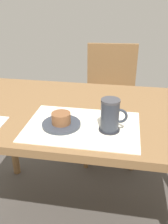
{
  "coord_description": "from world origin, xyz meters",
  "views": [
    {
      "loc": [
        0.18,
        -1.08,
        1.26
      ],
      "look_at": [
        0.02,
        -0.13,
        0.78
      ],
      "focal_mm": 40.0,
      "sensor_mm": 36.0,
      "label": 1
    }
  ],
  "objects_px": {
    "dining_table": "(84,124)",
    "pastry_plate": "(61,124)",
    "pastry": "(61,118)",
    "coffee_mug": "(110,115)",
    "wooden_chair": "(111,97)"
  },
  "relations": [
    {
      "from": "dining_table",
      "to": "coffee_mug",
      "type": "bearing_deg",
      "value": -53.05
    },
    {
      "from": "wooden_chair",
      "to": "pastry",
      "type": "xyz_separation_m",
      "value": [
        -0.15,
        -0.92,
        0.28
      ]
    },
    {
      "from": "wooden_chair",
      "to": "coffee_mug",
      "type": "bearing_deg",
      "value": 88.07
    },
    {
      "from": "wooden_chair",
      "to": "dining_table",
      "type": "bearing_deg",
      "value": 78.24
    },
    {
      "from": "dining_table",
      "to": "pastry_plate",
      "type": "bearing_deg",
      "value": -111.11
    },
    {
      "from": "pastry",
      "to": "coffee_mug",
      "type": "xyz_separation_m",
      "value": [
        0.21,
        -0.0,
        0.04
      ]
    },
    {
      "from": "dining_table",
      "to": "pastry",
      "type": "xyz_separation_m",
      "value": [
        -0.07,
        -0.18,
        0.12
      ]
    },
    {
      "from": "dining_table",
      "to": "coffee_mug",
      "type": "xyz_separation_m",
      "value": [
        0.14,
        -0.18,
        0.16
      ]
    },
    {
      "from": "dining_table",
      "to": "coffee_mug",
      "type": "distance_m",
      "value": 0.28
    },
    {
      "from": "dining_table",
      "to": "coffee_mug",
      "type": "relative_size",
      "value": 9.52
    },
    {
      "from": "dining_table",
      "to": "wooden_chair",
      "type": "relative_size",
      "value": 1.42
    },
    {
      "from": "dining_table",
      "to": "pastry_plate",
      "type": "relative_size",
      "value": 7.64
    },
    {
      "from": "wooden_chair",
      "to": "coffee_mug",
      "type": "relative_size",
      "value": 6.7
    },
    {
      "from": "pastry",
      "to": "coffee_mug",
      "type": "bearing_deg",
      "value": -0.75
    },
    {
      "from": "pastry_plate",
      "to": "dining_table",
      "type": "bearing_deg",
      "value": 68.89
    }
  ]
}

